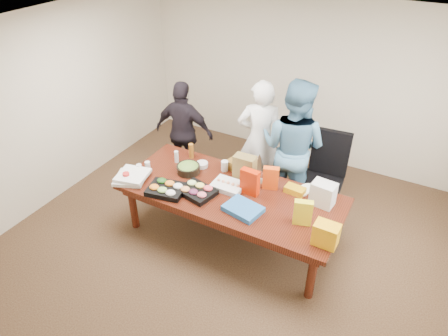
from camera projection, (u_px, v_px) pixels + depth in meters
The scene contains 36 objects.
floor at pixel (230, 236), 5.46m from camera, with size 5.50×5.00×0.02m, color #47301E.
ceiling at pixel (233, 32), 3.96m from camera, with size 5.50×5.00×0.02m, color white.
wall_back at pixel (303, 81), 6.54m from camera, with size 5.50×0.04×2.70m, color beige.
wall_front at pixel (69, 309), 2.88m from camera, with size 5.50×0.04×2.70m, color beige.
wall_left at pixel (63, 104), 5.80m from camera, with size 0.04×5.00×2.70m, color beige.
conference_table at pixel (231, 215), 5.25m from camera, with size 2.80×1.20×0.75m, color #4C1C0F.
office_chair at pixel (322, 181), 5.47m from camera, with size 0.62×0.62×1.22m, color black.
person_center at pixel (260, 139), 5.84m from camera, with size 0.66×0.43×1.81m, color white.
person_right at pixel (293, 147), 5.50m from camera, with size 0.95×0.74×1.96m, color teal.
person_left at pixel (184, 132), 6.21m from camera, with size 0.95×0.40×1.62m, color black.
veggie_tray at pixel (166, 190), 5.02m from camera, with size 0.45×0.35×0.07m, color black.
fruit_tray at pixel (197, 192), 4.99m from camera, with size 0.43×0.34×0.07m, color black.
sheet_cake at pixel (228, 186), 5.09m from camera, with size 0.39×0.29×0.07m, color silver.
salad_bowl at pixel (188, 169), 5.38m from camera, with size 0.31×0.31×0.10m, color black.
chip_bag_blue at pixel (243, 209), 4.71m from camera, with size 0.42×0.32×0.06m, color #2461AB.
chip_bag_red at pixel (250, 182), 4.92m from camera, with size 0.23×0.10×0.34m, color #BF2103.
chip_bag_yellow at pixel (303, 213), 4.46m from camera, with size 0.21×0.08×0.31m, color yellow.
chip_bag_orange at pixel (271, 178), 5.02m from camera, with size 0.20×0.09×0.30m, color #D9450E.
mayo_jar at pixel (225, 166), 5.40m from camera, with size 0.09×0.09×0.14m, color white.
mustard_bottle at pixel (248, 168), 5.31m from camera, with size 0.06×0.06×0.18m, color yellow.
dressing_bottle at pixel (191, 151), 5.65m from camera, with size 0.07×0.07×0.22m, color brown.
ranch_bottle at pixel (176, 157), 5.57m from camera, with size 0.06×0.06×0.17m, color silver.
banana_bunch at pixel (295, 190), 5.00m from camera, with size 0.25×0.14×0.08m, color #D5980D.
bread_loaf at pixel (237, 167), 5.40m from camera, with size 0.31×0.14×0.13m, color brown.
kraft_bag at pixel (245, 168), 5.15m from camera, with size 0.28×0.16×0.36m, color brown.
red_cup at pixel (126, 177), 5.21m from camera, with size 0.09×0.09×0.12m, color red.
clear_cup_a at pixel (139, 168), 5.40m from camera, with size 0.07×0.07×0.10m, color white.
clear_cup_b at pixel (148, 165), 5.45m from camera, with size 0.07×0.07×0.10m, color silver.
pizza_box_lower at pixel (130, 178), 5.25m from camera, with size 0.38×0.38×0.04m, color silver.
pizza_box_upper at pixel (133, 175), 5.23m from camera, with size 0.38×0.38×0.04m, color white.
plate_a at pixel (299, 191), 5.04m from camera, with size 0.24×0.24×0.01m, color white.
plate_b at pixel (309, 189), 5.08m from camera, with size 0.22×0.22×0.01m, color white.
dip_bowl_a at pixel (259, 182), 5.16m from camera, with size 0.14×0.14×0.05m, color beige.
dip_bowl_b at pixel (202, 165), 5.50m from camera, with size 0.16×0.16×0.06m, color beige.
grocery_bag_white at pixel (323, 194), 4.76m from camera, with size 0.28×0.20×0.30m, color silver.
grocery_bag_yellow at pixel (326, 234), 4.21m from camera, with size 0.26×0.18×0.26m, color #F3A70D.
Camera 1 is at (1.85, -3.59, 3.79)m, focal length 32.30 mm.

